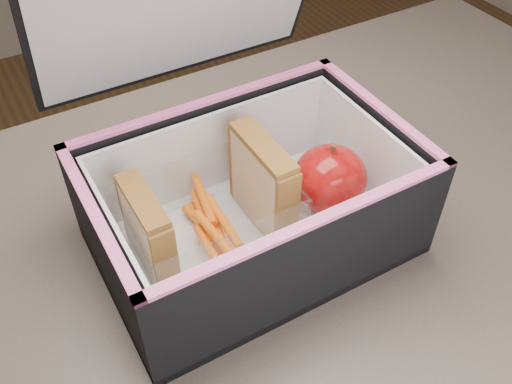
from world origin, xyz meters
TOP-DOWN VIEW (x-y plane):
  - kitchen_table at (0.00, 0.00)m, footprint 1.20×0.80m
  - lunch_bag at (-0.04, 0.05)m, footprint 0.33×0.30m
  - plastic_tub at (-0.09, 0.06)m, footprint 0.17×0.12m
  - sandwich_left at (-0.15, 0.06)m, footprint 0.02×0.09m
  - sandwich_right at (-0.02, 0.06)m, footprint 0.03×0.10m
  - carrot_sticks at (-0.08, 0.06)m, footprint 0.04×0.14m
  - paper_napkin at (0.06, 0.05)m, footprint 0.11×0.11m
  - red_apple at (0.05, 0.04)m, footprint 0.10×0.10m

SIDE VIEW (x-z plane):
  - kitchen_table at x=0.00m, z-range 0.28..1.03m
  - paper_napkin at x=0.06m, z-range 0.77..0.77m
  - carrot_sticks at x=-0.08m, z-range 0.77..0.80m
  - plastic_tub at x=-0.09m, z-range 0.77..0.84m
  - red_apple at x=0.05m, z-range 0.77..0.85m
  - sandwich_left at x=-0.15m, z-range 0.77..0.86m
  - sandwich_right at x=-0.02m, z-range 0.77..0.87m
  - lunch_bag at x=-0.04m, z-range 0.66..0.98m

